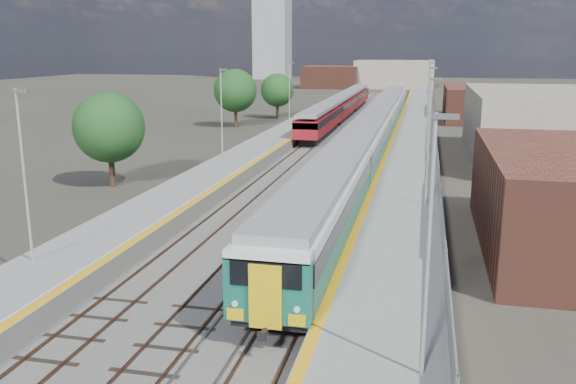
% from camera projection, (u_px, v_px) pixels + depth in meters
% --- Properties ---
extents(ground, '(320.00, 320.00, 0.00)m').
position_uv_depth(ground, '(363.00, 146.00, 64.71)').
color(ground, '#47443A').
rests_on(ground, ground).
extents(ballast_bed, '(10.50, 155.00, 0.06)m').
position_uv_depth(ballast_bed, '(345.00, 142.00, 67.56)').
color(ballast_bed, '#565451').
rests_on(ballast_bed, ground).
extents(tracks, '(8.96, 160.00, 0.17)m').
position_uv_depth(tracks, '(352.00, 139.00, 69.00)').
color(tracks, '#4C3323').
rests_on(tracks, ground).
extents(platform_right, '(4.70, 155.00, 8.52)m').
position_uv_depth(platform_right, '(414.00, 139.00, 65.82)').
color(platform_right, slate).
rests_on(platform_right, ground).
extents(platform_left, '(4.30, 155.00, 8.52)m').
position_uv_depth(platform_left, '(285.00, 135.00, 68.89)').
color(platform_left, slate).
rests_on(platform_left, ground).
extents(buildings, '(72.00, 185.50, 40.00)m').
position_uv_depth(buildings, '(327.00, 46.00, 150.23)').
color(buildings, brown).
rests_on(buildings, ground).
extents(green_train, '(3.05, 84.81, 3.36)m').
position_uv_depth(green_train, '(374.00, 129.00, 60.28)').
color(green_train, black).
rests_on(green_train, ground).
extents(red_train, '(2.70, 54.72, 3.40)m').
position_uv_depth(red_train, '(342.00, 106.00, 87.76)').
color(red_train, black).
rests_on(red_train, ground).
extents(tree_a, '(5.23, 5.23, 7.09)m').
position_uv_depth(tree_a, '(109.00, 127.00, 44.77)').
color(tree_a, '#382619').
rests_on(tree_a, ground).
extents(tree_b, '(5.58, 5.58, 7.56)m').
position_uv_depth(tree_b, '(235.00, 91.00, 79.00)').
color(tree_b, '#382619').
rests_on(tree_b, ground).
extents(tree_c, '(4.84, 4.84, 6.56)m').
position_uv_depth(tree_c, '(277.00, 90.00, 89.11)').
color(tree_c, '#382619').
rests_on(tree_c, ground).
extents(tree_d, '(4.31, 4.31, 5.84)m').
position_uv_depth(tree_d, '(544.00, 107.00, 68.91)').
color(tree_d, '#382619').
rests_on(tree_d, ground).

